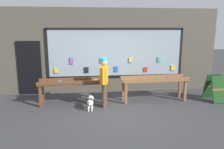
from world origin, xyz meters
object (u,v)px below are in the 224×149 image
at_px(person_browsing, 104,78).
at_px(small_dog, 90,101).
at_px(display_table_left, 74,84).
at_px(sandwich_board_sign, 215,88).
at_px(display_table_right, 154,82).

relative_size(person_browsing, small_dog, 2.70).
bearing_deg(small_dog, person_browsing, -61.78).
bearing_deg(display_table_left, person_browsing, -24.30).
distance_m(person_browsing, sandwich_board_sign, 4.06).
height_order(display_table_left, small_dog, display_table_left).
distance_m(display_table_right, sandwich_board_sign, 2.20).
xyz_separation_m(small_dog, sandwich_board_sign, (4.48, 0.41, 0.21)).
distance_m(display_table_left, display_table_right, 2.85).
relative_size(display_table_left, small_dog, 3.88).
distance_m(person_browsing, small_dog, 0.86).
xyz_separation_m(display_table_right, person_browsing, (-1.84, -0.46, 0.27)).
bearing_deg(display_table_left, sandwich_board_sign, -2.77).
distance_m(small_dog, sandwich_board_sign, 4.50).
xyz_separation_m(display_table_right, small_dog, (-2.30, -0.65, -0.43)).
bearing_deg(sandwich_board_sign, person_browsing, 179.24).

